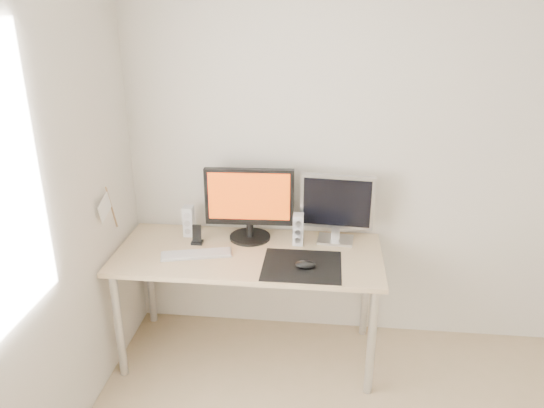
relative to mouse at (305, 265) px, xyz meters
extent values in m
plane|color=silver|center=(0.58, 0.54, 0.50)|extent=(3.50, 0.00, 3.50)
cube|color=black|center=(-0.02, 0.03, -0.02)|extent=(0.45, 0.40, 0.00)
ellipsoid|color=black|center=(0.00, 0.00, 0.00)|extent=(0.12, 0.07, 0.04)
cube|color=#D1B587|center=(-0.35, 0.17, -0.04)|extent=(1.60, 0.70, 0.03)
cylinder|color=silver|center=(-1.09, -0.12, -0.40)|extent=(0.05, 0.05, 0.70)
cylinder|color=silver|center=(0.39, -0.12, -0.40)|extent=(0.05, 0.05, 0.70)
cylinder|color=silver|center=(-1.09, 0.46, -0.40)|extent=(0.05, 0.05, 0.70)
cylinder|color=silver|center=(0.39, 0.46, -0.40)|extent=(0.05, 0.05, 0.70)
cylinder|color=black|center=(-0.37, 0.37, -0.02)|extent=(0.27, 0.27, 0.02)
cylinder|color=black|center=(-0.37, 0.37, 0.05)|extent=(0.05, 0.05, 0.12)
cube|color=black|center=(-0.37, 0.36, 0.26)|extent=(0.55, 0.07, 0.36)
cube|color=#DA610B|center=(-0.37, 0.33, 0.27)|extent=(0.50, 0.03, 0.30)
cube|color=silver|center=(0.17, 0.38, -0.02)|extent=(0.23, 0.18, 0.01)
cube|color=silver|center=(0.17, 0.38, 0.04)|extent=(0.05, 0.04, 0.10)
cube|color=#ACABAE|center=(0.17, 0.38, 0.24)|extent=(0.45, 0.08, 0.34)
cube|color=black|center=(0.17, 0.36, 0.24)|extent=(0.41, 0.04, 0.30)
cube|color=white|center=(-0.76, 0.37, 0.07)|extent=(0.06, 0.07, 0.20)
cylinder|color=#ABABAD|center=(-0.76, 0.32, 0.02)|extent=(0.04, 0.01, 0.04)
cylinder|color=#B7B6B9|center=(-0.76, 0.32, 0.07)|extent=(0.04, 0.01, 0.04)
cylinder|color=silver|center=(-0.76, 0.32, 0.13)|extent=(0.04, 0.01, 0.04)
cube|color=silver|center=(-0.06, 0.31, 0.07)|extent=(0.06, 0.07, 0.20)
cylinder|color=#B9B9BB|center=(-0.06, 0.27, 0.02)|extent=(0.04, 0.01, 0.04)
cylinder|color=#B2B2B4|center=(-0.06, 0.27, 0.07)|extent=(0.04, 0.01, 0.04)
cylinder|color=#B4B4B7|center=(-0.06, 0.27, 0.13)|extent=(0.04, 0.01, 0.04)
cube|color=silver|center=(-0.65, 0.10, -0.02)|extent=(0.44, 0.22, 0.01)
cube|color=silver|center=(-0.65, 0.10, -0.01)|extent=(0.41, 0.20, 0.01)
cube|color=black|center=(-0.68, 0.25, -0.02)|extent=(0.07, 0.06, 0.02)
cube|color=black|center=(-0.68, 0.25, 0.05)|extent=(0.06, 0.03, 0.11)
cylinder|color=#A57F54|center=(-1.14, 0.09, 0.27)|extent=(0.01, 0.10, 0.29)
cube|color=white|center=(-1.14, 0.00, 0.31)|extent=(0.00, 0.19, 0.15)
camera|label=1|loc=(0.10, -2.66, 1.43)|focal=35.00mm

